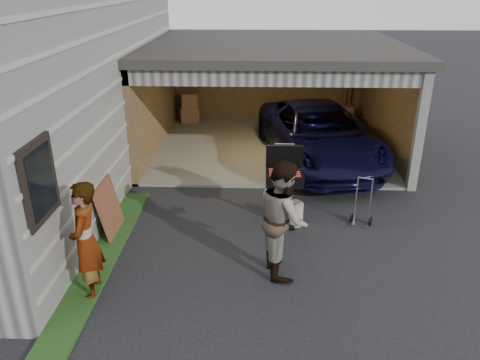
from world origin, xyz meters
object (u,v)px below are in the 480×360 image
object	(u,v)px
bbq_grill	(284,181)
plywood_panel	(110,209)
propane_tank	(295,214)
minivan	(318,136)
woman	(86,241)
man	(283,218)
hand_truck	(361,216)

from	to	relation	value
bbq_grill	plywood_panel	bearing A→B (deg)	-171.67
propane_tank	minivan	bearing A→B (deg)	76.40
woman	propane_tank	bearing A→B (deg)	119.43
minivan	man	xyz separation A→B (m)	(-1.16, -4.95, 0.24)
woman	minivan	bearing A→B (deg)	138.42
man	plywood_panel	bearing A→B (deg)	61.11
plywood_panel	hand_truck	xyz separation A→B (m)	(4.76, 0.52, -0.32)
woman	propane_tank	world-z (taller)	woman
minivan	plywood_panel	distance (m)	5.78
man	hand_truck	xyz separation A→B (m)	(1.62, 1.61, -0.77)
woman	plywood_panel	size ratio (longest dim) A/B	1.78
bbq_grill	plywood_panel	distance (m)	3.30
propane_tank	hand_truck	world-z (taller)	hand_truck
man	bbq_grill	distance (m)	1.57
hand_truck	man	bearing A→B (deg)	-114.28
man	propane_tank	world-z (taller)	man
bbq_grill	man	bearing A→B (deg)	-93.65
man	propane_tank	distance (m)	1.76
bbq_grill	propane_tank	distance (m)	0.74
woman	man	size ratio (longest dim) A/B	0.96
woman	bbq_grill	world-z (taller)	woman
bbq_grill	woman	bearing A→B (deg)	-142.29
man	plywood_panel	xyz separation A→B (m)	(-3.14, 1.09, -0.45)
woman	man	world-z (taller)	man
woman	plywood_panel	bearing A→B (deg)	-178.71
minivan	hand_truck	distance (m)	3.41
minivan	propane_tank	size ratio (longest dim) A/B	11.46
propane_tank	plywood_panel	size ratio (longest dim) A/B	0.43
plywood_panel	woman	bearing A→B (deg)	-82.59
man	minivan	bearing A→B (deg)	-22.90
woman	bbq_grill	size ratio (longest dim) A/B	1.19
propane_tank	hand_truck	size ratio (longest dim) A/B	0.46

